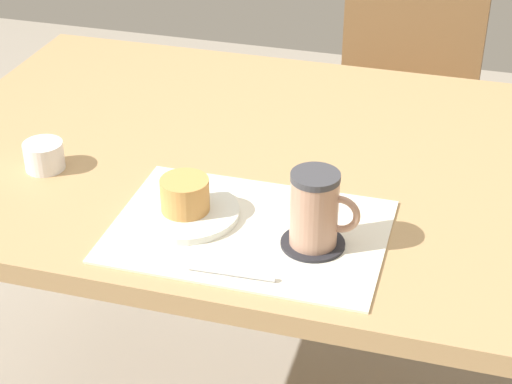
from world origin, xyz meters
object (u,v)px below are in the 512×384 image
object	(u,v)px
sugar_bowl	(44,156)
pastry_plate	(186,212)
dining_table	(283,186)
pastry	(185,195)
coffee_mug	(316,209)
wooden_chair	(401,92)

from	to	relation	value
sugar_bowl	pastry_plate	bearing A→B (deg)	-15.65
dining_table	pastry	xyz separation A→B (m)	(-0.10, -0.25, 0.11)
coffee_mug	wooden_chair	bearing A→B (deg)	89.81
coffee_mug	sugar_bowl	world-z (taller)	coffee_mug
pastry_plate	dining_table	bearing A→B (deg)	67.98
pastry_plate	coffee_mug	bearing A→B (deg)	-6.26
pastry_plate	coffee_mug	world-z (taller)	coffee_mug
pastry_plate	sugar_bowl	bearing A→B (deg)	164.35
pastry	coffee_mug	xyz separation A→B (m)	(0.22, -0.02, 0.03)
dining_table	sugar_bowl	world-z (taller)	sugar_bowl
wooden_chair	coffee_mug	bearing A→B (deg)	93.29
wooden_chair	sugar_bowl	xyz separation A→B (m)	(-0.51, -0.98, 0.25)
dining_table	pastry_plate	distance (m)	0.28
coffee_mug	sugar_bowl	xyz separation A→B (m)	(-0.51, 0.11, -0.04)
coffee_mug	pastry	bearing A→B (deg)	173.74
dining_table	coffee_mug	xyz separation A→B (m)	(0.12, -0.27, 0.13)
wooden_chair	coffee_mug	distance (m)	1.12
pastry	sugar_bowl	bearing A→B (deg)	164.35
wooden_chair	pastry_plate	bearing A→B (deg)	81.73
dining_table	coffee_mug	size ratio (longest dim) A/B	11.19
wooden_chair	coffee_mug	world-z (taller)	wooden_chair
pastry_plate	pastry	bearing A→B (deg)	0.00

